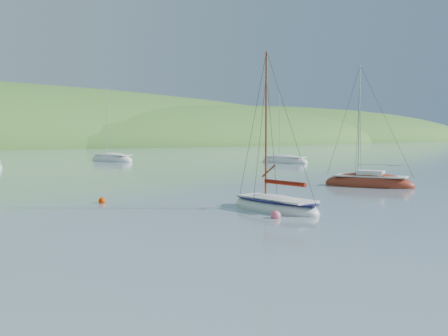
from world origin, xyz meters
TOP-DOWN VIEW (x-y plane):
  - ground at (0.00, 0.00)m, footprint 700.00×700.00m
  - daysailer_white at (-1.59, 3.87)m, footprint 2.41×6.18m
  - sloop_red at (12.94, 8.27)m, footprint 5.16×7.48m
  - distant_sloop_b at (12.50, 54.85)m, footprint 5.18×9.20m
  - distant_sloop_d at (30.43, 35.55)m, footprint 3.97×8.12m
  - mooring_buoys at (-0.62, 6.37)m, footprint 22.60×10.93m

SIDE VIEW (x-z plane):
  - ground at x=0.00m, z-range 0.00..0.00m
  - mooring_buoys at x=-0.62m, z-range -0.13..0.37m
  - distant_sloop_d at x=30.43m, z-range -5.36..5.74m
  - distant_sloop_b at x=12.50m, z-range -6.00..6.41m
  - sloop_red at x=12.94m, z-range -5.05..5.47m
  - daysailer_white at x=-1.59m, z-range -4.49..4.92m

